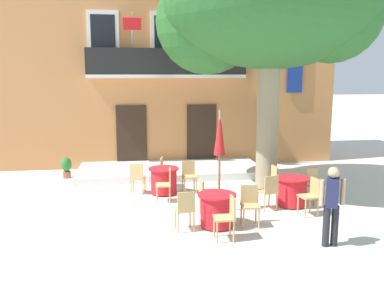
# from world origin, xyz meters

# --- Properties ---
(ground_plane) EXTENTS (120.00, 120.00, 0.00)m
(ground_plane) POSITION_xyz_m (0.00, 0.00, 0.00)
(ground_plane) COLOR silver
(building_facade) EXTENTS (13.00, 5.09, 7.50)m
(building_facade) POSITION_xyz_m (0.84, 6.99, 3.75)
(building_facade) COLOR #CC844C
(building_facade) RESTS_ON ground
(entrance_step_platform) EXTENTS (6.23, 2.49, 0.25)m
(entrance_step_platform) POSITION_xyz_m (0.84, 3.75, 0.12)
(entrance_step_platform) COLOR silver
(entrance_step_platform) RESTS_ON ground
(plane_tree) EXTENTS (6.09, 5.35, 7.10)m
(plane_tree) POSITION_xyz_m (3.31, 1.24, 5.18)
(plane_tree) COLOR gray
(plane_tree) RESTS_ON ground
(cafe_table_near_tree) EXTENTS (0.86, 0.86, 0.76)m
(cafe_table_near_tree) POSITION_xyz_m (1.39, -1.39, 0.39)
(cafe_table_near_tree) COLOR red
(cafe_table_near_tree) RESTS_ON ground
(cafe_chair_near_tree_0) EXTENTS (0.44, 0.44, 0.91)m
(cafe_chair_near_tree_0) POSITION_xyz_m (0.65, -1.55, 0.53)
(cafe_chair_near_tree_0) COLOR tan
(cafe_chair_near_tree_0) RESTS_ON ground
(cafe_chair_near_tree_1) EXTENTS (0.41, 0.41, 0.91)m
(cafe_chair_near_tree_1) POSITION_xyz_m (1.45, -2.14, 0.53)
(cafe_chair_near_tree_1) COLOR tan
(cafe_chair_near_tree_1) RESTS_ON ground
(cafe_chair_near_tree_2) EXTENTS (0.44, 0.44, 0.91)m
(cafe_chair_near_tree_2) POSITION_xyz_m (2.14, -1.39, 0.53)
(cafe_chair_near_tree_2) COLOR tan
(cafe_chair_near_tree_2) RESTS_ON ground
(cafe_chair_near_tree_3) EXTENTS (0.43, 0.43, 0.91)m
(cafe_chair_near_tree_3) POSITION_xyz_m (1.27, -0.65, 0.53)
(cafe_chair_near_tree_3) COLOR tan
(cafe_chair_near_tree_3) RESTS_ON ground
(cafe_table_middle) EXTENTS (0.86, 0.86, 0.76)m
(cafe_table_middle) POSITION_xyz_m (3.63, -0.22, 0.39)
(cafe_table_middle) COLOR red
(cafe_table_middle) RESTS_ON ground
(cafe_chair_middle_0) EXTENTS (0.48, 0.48, 0.91)m
(cafe_chair_middle_0) POSITION_xyz_m (2.92, -0.46, 0.53)
(cafe_chair_middle_0) COLOR tan
(cafe_chair_middle_0) RESTS_ON ground
(cafe_chair_middle_1) EXTENTS (0.45, 0.45, 0.91)m
(cafe_chair_middle_1) POSITION_xyz_m (3.82, -0.95, 0.53)
(cafe_chair_middle_1) COLOR tan
(cafe_chair_middle_1) RESTS_ON ground
(cafe_chair_middle_2) EXTENTS (0.49, 0.49, 0.91)m
(cafe_chair_middle_2) POSITION_xyz_m (4.34, 0.04, 0.53)
(cafe_chair_middle_2) COLOR tan
(cafe_chair_middle_2) RESTS_ON ground
(cafe_chair_middle_3) EXTENTS (0.42, 0.42, 0.91)m
(cafe_chair_middle_3) POSITION_xyz_m (3.52, 0.52, 0.53)
(cafe_chair_middle_3) COLOR tan
(cafe_chair_middle_3) RESTS_ON ground
(cafe_table_front) EXTENTS (0.86, 0.86, 0.76)m
(cafe_table_front) POSITION_xyz_m (0.42, 1.38, 0.39)
(cafe_table_front) COLOR red
(cafe_table_front) RESTS_ON ground
(cafe_chair_front_0) EXTENTS (0.47, 0.47, 0.91)m
(cafe_chair_front_0) POSITION_xyz_m (-0.33, 1.45, 0.53)
(cafe_chair_front_0) COLOR tan
(cafe_chair_front_0) RESTS_ON ground
(cafe_chair_front_1) EXTENTS (0.44, 0.44, 0.91)m
(cafe_chair_front_1) POSITION_xyz_m (0.43, 0.62, 0.53)
(cafe_chair_front_1) COLOR tan
(cafe_chair_front_1) RESTS_ON ground
(cafe_chair_front_2) EXTENTS (0.42, 0.42, 0.91)m
(cafe_chair_front_2) POSITION_xyz_m (1.17, 1.49, 0.53)
(cafe_chair_front_2) COLOR tan
(cafe_chair_front_2) RESTS_ON ground
(cafe_chair_front_3) EXTENTS (0.48, 0.48, 0.91)m
(cafe_chair_front_3) POSITION_xyz_m (0.52, 2.13, 0.53)
(cafe_chair_front_3) COLOR tan
(cafe_chair_front_3) RESTS_ON ground
(cafe_umbrella) EXTENTS (0.44, 0.44, 2.55)m
(cafe_umbrella) POSITION_xyz_m (1.65, -0.40, 1.67)
(cafe_umbrella) COLOR #997A56
(cafe_umbrella) RESTS_ON ground
(ground_planter_left) EXTENTS (0.33, 0.33, 0.69)m
(ground_planter_left) POSITION_xyz_m (-2.62, 3.71, 0.38)
(ground_planter_left) COLOR #995638
(ground_planter_left) RESTS_ON ground
(pedestrian_near_entrance) EXTENTS (0.53, 0.40, 1.61)m
(pedestrian_near_entrance) POSITION_xyz_m (3.40, -2.76, 0.91)
(pedestrian_near_entrance) COLOR #232328
(pedestrian_near_entrance) RESTS_ON ground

